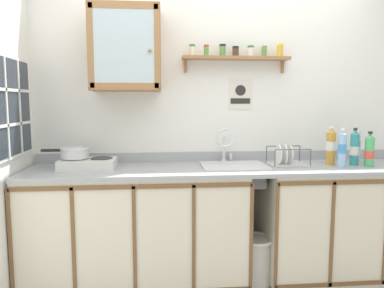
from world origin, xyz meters
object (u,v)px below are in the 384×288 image
object	(u,v)px
hot_plate_stove	(88,164)
bottle_water_clear_4	(356,145)
warning_sign	(240,94)
bottle_detergent_teal_0	(354,148)
wall_cabinet	(126,49)
bottle_water_blue_2	(342,149)
bottle_soda_green_3	(369,151)
saucepan	(74,153)
dish_rack	(286,160)
bottle_juice_amber_1	(331,146)
sink	(233,170)
trash_bin	(255,263)

from	to	relation	value
hot_plate_stove	bottle_water_clear_4	distance (m)	2.15
hot_plate_stove	warning_sign	xyz separation A→B (m)	(1.22, 0.26, 0.52)
bottle_detergent_teal_0	wall_cabinet	distance (m)	1.94
hot_plate_stove	wall_cabinet	distance (m)	0.92
bottle_detergent_teal_0	bottle_water_blue_2	bearing A→B (deg)	-147.04
bottle_soda_green_3	bottle_water_clear_4	distance (m)	0.19
saucepan	bottle_detergent_teal_0	distance (m)	2.17
dish_rack	bottle_water_clear_4	bearing A→B (deg)	6.91
bottle_detergent_teal_0	bottle_soda_green_3	world-z (taller)	bottle_detergent_teal_0
saucepan	bottle_water_blue_2	size ratio (longest dim) A/B	1.17
bottle_detergent_teal_0	bottle_juice_amber_1	bearing A→B (deg)	164.79
saucepan	bottle_water_clear_4	size ratio (longest dim) A/B	1.13
bottle_water_blue_2	sink	bearing A→B (deg)	169.67
bottle_detergent_teal_0	bottle_water_clear_4	distance (m)	0.14
hot_plate_stove	bottle_water_blue_2	distance (m)	1.92
saucepan	bottle_soda_green_3	world-z (taller)	bottle_soda_green_3
sink	bottle_water_clear_4	world-z (taller)	bottle_water_clear_4
bottle_water_blue_2	dish_rack	bearing A→B (deg)	159.75
hot_plate_stove	saucepan	xyz separation A→B (m)	(-0.10, 0.02, 0.08)
sink	warning_sign	xyz separation A→B (m)	(0.11, 0.26, 0.59)
sink	bottle_water_blue_2	world-z (taller)	bottle_water_blue_2
bottle_juice_amber_1	trash_bin	bearing A→B (deg)	-168.29
bottle_soda_green_3	trash_bin	distance (m)	1.24
bottle_juice_amber_1	saucepan	bearing A→B (deg)	179.46
bottle_water_blue_2	warning_sign	size ratio (longest dim) A/B	1.20
dish_rack	trash_bin	xyz separation A→B (m)	(-0.27, -0.13, -0.78)
dish_rack	bottle_juice_amber_1	bearing A→B (deg)	0.73
bottle_water_blue_2	wall_cabinet	world-z (taller)	wall_cabinet
saucepan	sink	bearing A→B (deg)	-0.82
bottle_juice_amber_1	warning_sign	distance (m)	0.84
bottle_soda_green_3	saucepan	bearing A→B (deg)	176.59
sink	hot_plate_stove	xyz separation A→B (m)	(-1.11, -0.00, 0.07)
bottle_water_blue_2	dish_rack	distance (m)	0.42
saucepan	trash_bin	xyz separation A→B (m)	(1.37, -0.15, -0.86)
sink	bottle_juice_amber_1	size ratio (longest dim) A/B	1.60
trash_bin	hot_plate_stove	bearing A→B (deg)	174.14
sink	bottle_water_clear_4	bearing A→B (deg)	3.76
hot_plate_stove	bottle_water_blue_2	world-z (taller)	bottle_water_blue_2
sink	bottle_water_blue_2	bearing A→B (deg)	-10.33
saucepan	warning_sign	xyz separation A→B (m)	(1.32, 0.24, 0.44)
sink	hot_plate_stove	world-z (taller)	sink
bottle_water_blue_2	bottle_water_clear_4	size ratio (longest dim) A/B	0.97
dish_rack	sink	bearing A→B (deg)	179.19
bottle_water_clear_4	warning_sign	xyz separation A→B (m)	(-0.93, 0.19, 0.41)
bottle_detergent_teal_0	wall_cabinet	xyz separation A→B (m)	(-1.78, 0.16, 0.76)
bottle_water_blue_2	bottle_water_clear_4	distance (m)	0.32
sink	bottle_soda_green_3	xyz separation A→B (m)	(1.05, -0.12, 0.15)
saucepan	bottle_water_clear_4	xyz separation A→B (m)	(2.25, 0.05, 0.03)
bottle_water_clear_4	bottle_water_blue_2	bearing A→B (deg)	-136.86
trash_bin	bottle_water_clear_4	bearing A→B (deg)	12.83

